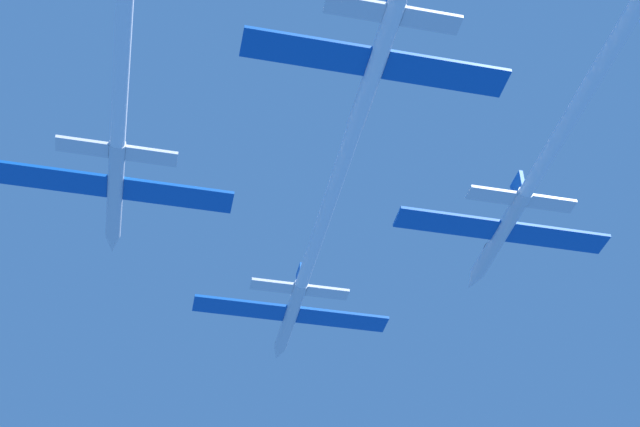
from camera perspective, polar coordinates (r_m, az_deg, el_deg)
name	(u,v)px	position (r m, az deg, el deg)	size (l,w,h in m)	color
jet_lead	(317,237)	(74.28, -0.17, -1.52)	(18.13, 48.57, 3.00)	silver
jet_left_wing	(120,97)	(63.83, -12.57, 7.20)	(18.13, 43.42, 3.00)	silver
jet_right_wing	(564,128)	(67.50, 15.19, 5.23)	(18.13, 49.49, 3.00)	silver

